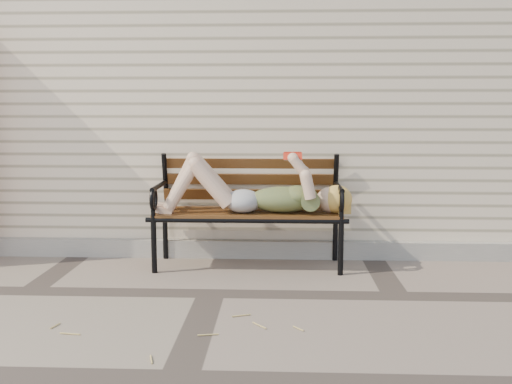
{
  "coord_description": "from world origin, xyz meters",
  "views": [
    {
      "loc": [
        0.46,
        -3.72,
        1.23
      ],
      "look_at": [
        0.28,
        0.54,
        0.62
      ],
      "focal_mm": 40.0,
      "sensor_mm": 36.0,
      "label": 1
    }
  ],
  "objects": [
    {
      "name": "straw_scatter",
      "position": [
        -1.01,
        -0.68,
        0.01
      ],
      "size": [
        2.49,
        1.64,
        0.01
      ],
      "color": "tan",
      "rests_on": "ground"
    },
    {
      "name": "ground",
      "position": [
        0.0,
        0.0,
        0.0
      ],
      "size": [
        80.0,
        80.0,
        0.0
      ],
      "primitive_type": "plane",
      "color": "#78665C",
      "rests_on": "ground"
    },
    {
      "name": "garden_bench",
      "position": [
        0.22,
        0.8,
        0.59
      ],
      "size": [
        1.61,
        0.64,
        1.04
      ],
      "color": "black",
      "rests_on": "ground"
    },
    {
      "name": "house_wall",
      "position": [
        0.0,
        3.0,
        1.5
      ],
      "size": [
        8.0,
        4.0,
        3.0
      ],
      "primitive_type": "cube",
      "color": "beige",
      "rests_on": "ground"
    },
    {
      "name": "foundation_strip",
      "position": [
        0.0,
        0.97,
        0.07
      ],
      "size": [
        8.0,
        0.1,
        0.15
      ],
      "primitive_type": "cube",
      "color": "#AFA99E",
      "rests_on": "ground"
    },
    {
      "name": "reading_woman",
      "position": [
        0.23,
        0.67,
        0.62
      ],
      "size": [
        1.52,
        0.35,
        0.48
      ],
      "color": "#092A3F",
      "rests_on": "ground"
    }
  ]
}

